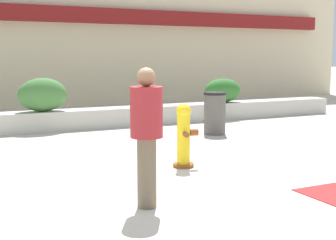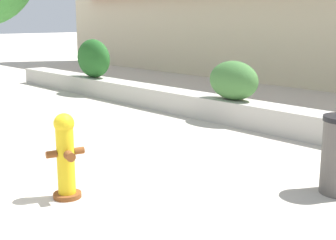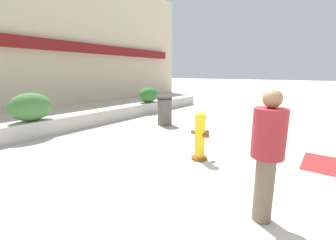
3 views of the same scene
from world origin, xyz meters
name	(u,v)px [view 1 (image 1 of 3)]	position (x,y,z in m)	size (l,w,h in m)	color
ground_plane	(135,194)	(0.00, 0.00, 0.00)	(120.00, 120.00, 0.00)	beige
planter_wall_low	(45,121)	(0.00, 6.00, 0.25)	(18.00, 0.70, 0.50)	#B7B2A8
hedge_bush_1	(43,95)	(-0.04, 6.00, 0.92)	(1.21, 0.68, 0.83)	#427538
hedge_bush_2	(223,90)	(5.22, 6.00, 0.85)	(1.17, 0.66, 0.71)	#2D6B28
fire_hydrant	(184,135)	(1.34, 1.11, 0.55)	(0.47, 0.48, 1.08)	brown
pedestrian	(147,129)	(-0.06, -0.57, 0.99)	(0.54, 0.54, 1.73)	brown
trash_bin	(215,113)	(3.58, 3.78, 0.51)	(0.55, 0.55, 1.01)	#56514C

